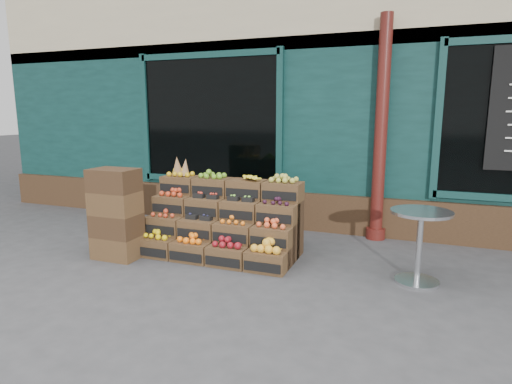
% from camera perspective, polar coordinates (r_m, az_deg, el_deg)
% --- Properties ---
extents(ground, '(60.00, 60.00, 0.00)m').
position_cam_1_polar(ground, '(5.03, -0.72, -11.10)').
color(ground, '#3D3D3F').
rests_on(ground, ground).
extents(shop_facade, '(12.00, 6.24, 4.80)m').
position_cam_1_polar(shop_facade, '(9.63, 10.82, 13.61)').
color(shop_facade, '#0E302E').
rests_on(shop_facade, ground).
extents(crate_display, '(2.00, 0.98, 1.25)m').
position_cam_1_polar(crate_display, '(5.71, -4.40, -4.38)').
color(crate_display, '#4A331D').
rests_on(crate_display, ground).
extents(spare_crates, '(0.58, 0.40, 1.16)m').
position_cam_1_polar(spare_crates, '(5.75, -18.17, -2.80)').
color(spare_crates, '#4A331D').
rests_on(spare_crates, ground).
extents(bistro_table, '(0.65, 0.65, 0.82)m').
position_cam_1_polar(bistro_table, '(5.00, 20.99, -5.79)').
color(bistro_table, silver).
rests_on(bistro_table, ground).
extents(shopkeeper, '(0.80, 0.55, 2.10)m').
position_cam_1_polar(shopkeeper, '(7.85, -5.81, 4.62)').
color(shopkeeper, '#144716').
rests_on(shopkeeper, ground).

